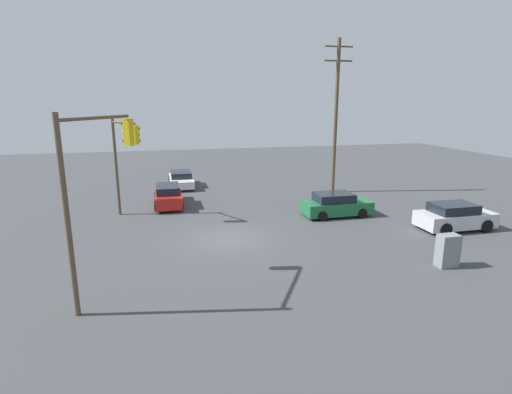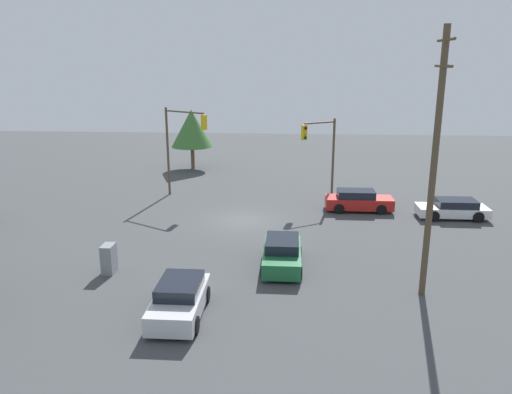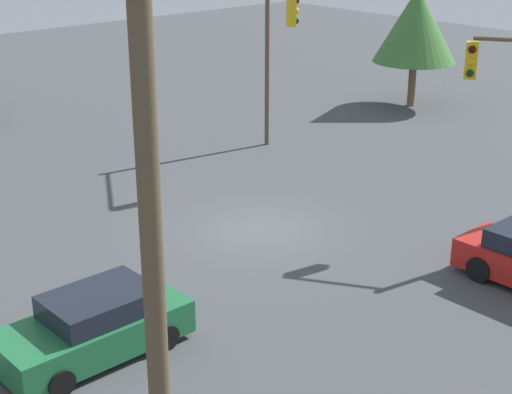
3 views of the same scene
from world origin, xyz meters
TOP-DOWN VIEW (x-y plane):
  - ground_plane at (0.00, 0.00)m, footprint 80.00×80.00m
  - sedan_green at (7.36, 2.70)m, footprint 4.24×1.99m
  - traffic_signal_main at (-5.50, -5.10)m, footprint 2.15×3.49m
  - utility_pole_tall at (9.99, 9.03)m, footprint 2.20×0.28m
  - tree_far at (-15.80, -6.38)m, footprint 3.94×3.94m

SIDE VIEW (x-z plane):
  - ground_plane at x=0.00m, z-range 0.00..0.00m
  - sedan_green at x=7.36m, z-range -0.03..1.42m
  - tree_far at x=-15.80m, z-range 1.06..6.72m
  - traffic_signal_main at x=-5.50m, z-range 1.23..7.97m
  - utility_pole_tall at x=9.99m, z-range 0.31..11.83m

